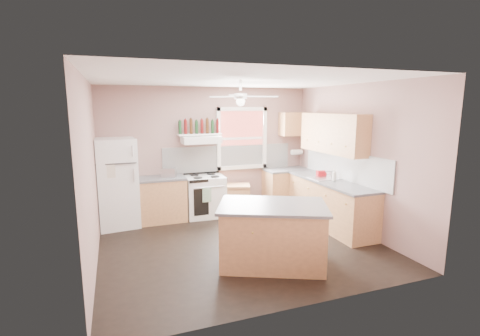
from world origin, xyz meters
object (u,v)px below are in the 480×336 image
object	(u,v)px
toaster	(169,173)
island	(272,235)
refrigerator	(117,183)
cart	(235,199)
stove	(205,196)

from	to	relation	value
toaster	island	distance (m)	2.79
toaster	island	world-z (taller)	toaster
refrigerator	toaster	bearing A→B (deg)	-6.22
toaster	cart	world-z (taller)	toaster
toaster	stove	bearing A→B (deg)	26.90
refrigerator	island	xyz separation A→B (m)	(2.10, -2.50, -0.42)
stove	island	distance (m)	2.57
stove	cart	world-z (taller)	stove
refrigerator	toaster	xyz separation A→B (m)	(1.00, -0.01, 0.14)
refrigerator	stove	xyz separation A→B (m)	(1.74, 0.04, -0.42)
refrigerator	island	world-z (taller)	refrigerator
cart	stove	bearing A→B (deg)	-165.29
refrigerator	toaster	size ratio (longest dim) A/B	6.10
toaster	stove	world-z (taller)	toaster
stove	island	size ratio (longest dim) A/B	0.59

